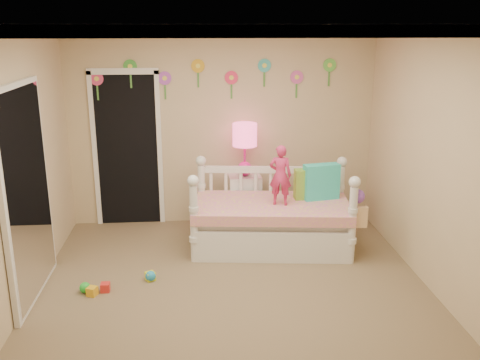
{
  "coord_description": "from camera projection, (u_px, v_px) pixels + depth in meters",
  "views": [
    {
      "loc": [
        -0.33,
        -4.66,
        2.6
      ],
      "look_at": [
        0.1,
        0.6,
        1.05
      ],
      "focal_mm": 39.83,
      "sensor_mm": 36.0,
      "label": 1
    }
  ],
  "objects": [
    {
      "name": "floor",
      "position": [
        235.0,
        300.0,
        5.22
      ],
      "size": [
        4.0,
        4.5,
        0.01
      ],
      "primitive_type": "cube",
      "color": "#7F684C",
      "rests_on": "ground"
    },
    {
      "name": "ceiling",
      "position": [
        234.0,
        24.0,
        4.48
      ],
      "size": [
        4.0,
        4.5,
        0.01
      ],
      "primitive_type": "cube",
      "color": "white",
      "rests_on": "floor"
    },
    {
      "name": "back_wall",
      "position": [
        222.0,
        127.0,
        7.0
      ],
      "size": [
        4.0,
        0.01,
        2.6
      ],
      "primitive_type": "cube",
      "color": "tan",
      "rests_on": "floor"
    },
    {
      "name": "left_wall",
      "position": [
        9.0,
        177.0,
        4.69
      ],
      "size": [
        0.01,
        4.5,
        2.6
      ],
      "primitive_type": "cube",
      "color": "tan",
      "rests_on": "floor"
    },
    {
      "name": "right_wall",
      "position": [
        446.0,
        168.0,
        5.01
      ],
      "size": [
        0.01,
        4.5,
        2.6
      ],
      "primitive_type": "cube",
      "color": "tan",
      "rests_on": "floor"
    },
    {
      "name": "crown_molding",
      "position": [
        234.0,
        28.0,
        4.49
      ],
      "size": [
        4.0,
        4.5,
        0.06
      ],
      "primitive_type": null,
      "color": "white",
      "rests_on": "ceiling"
    },
    {
      "name": "daybed",
      "position": [
        272.0,
        207.0,
        6.34
      ],
      "size": [
        1.96,
        1.2,
        1.01
      ],
      "primitive_type": null,
      "rotation": [
        0.0,
        0.0,
        -0.11
      ],
      "color": "white",
      "rests_on": "floor"
    },
    {
      "name": "pillow_turquoise",
      "position": [
        321.0,
        182.0,
        6.39
      ],
      "size": [
        0.45,
        0.23,
        0.43
      ],
      "primitive_type": "cube",
      "rotation": [
        0.0,
        0.0,
        0.19
      ],
      "color": "#25BD94",
      "rests_on": "daybed"
    },
    {
      "name": "pillow_lime",
      "position": [
        310.0,
        184.0,
        6.42
      ],
      "size": [
        0.39,
        0.16,
        0.37
      ],
      "primitive_type": "cube",
      "rotation": [
        0.0,
        0.0,
        0.04
      ],
      "color": "#85B938",
      "rests_on": "daybed"
    },
    {
      "name": "child",
      "position": [
        280.0,
        175.0,
        6.15
      ],
      "size": [
        0.29,
        0.23,
        0.71
      ],
      "primitive_type": "imported",
      "rotation": [
        0.0,
        0.0,
        2.89
      ],
      "color": "#D22F64",
      "rests_on": "daybed"
    },
    {
      "name": "nightstand",
      "position": [
        245.0,
        201.0,
        7.05
      ],
      "size": [
        0.43,
        0.34,
        0.7
      ],
      "primitive_type": "cube",
      "rotation": [
        0.0,
        0.0,
        0.05
      ],
      "color": "white",
      "rests_on": "floor"
    },
    {
      "name": "table_lamp",
      "position": [
        245.0,
        141.0,
        6.82
      ],
      "size": [
        0.31,
        0.31,
        0.69
      ],
      "color": "#DC1D8A",
      "rests_on": "nightstand"
    },
    {
      "name": "closet_doorway",
      "position": [
        127.0,
        148.0,
        6.96
      ],
      "size": [
        0.9,
        0.04,
        2.07
      ],
      "primitive_type": "cube",
      "color": "black",
      "rests_on": "back_wall"
    },
    {
      "name": "flower_decals",
      "position": [
        215.0,
        78.0,
        6.8
      ],
      "size": [
        3.4,
        0.02,
        0.5
      ],
      "primitive_type": null,
      "color": "#B2668C",
      "rests_on": "back_wall"
    },
    {
      "name": "mirror_closet",
      "position": [
        27.0,
        194.0,
        5.05
      ],
      "size": [
        0.07,
        1.3,
        2.1
      ],
      "primitive_type": "cube",
      "color": "white",
      "rests_on": "left_wall"
    },
    {
      "name": "hanging_bag",
      "position": [
        357.0,
        210.0,
        5.91
      ],
      "size": [
        0.2,
        0.16,
        0.36
      ],
      "primitive_type": null,
      "color": "beige",
      "rests_on": "daybed"
    },
    {
      "name": "toy_scatter",
      "position": [
        110.0,
        289.0,
        5.31
      ],
      "size": [
        0.94,
        1.38,
        0.11
      ],
      "primitive_type": null,
      "rotation": [
        0.0,
        0.0,
        0.11
      ],
      "color": "#996666",
      "rests_on": "floor"
    }
  ]
}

